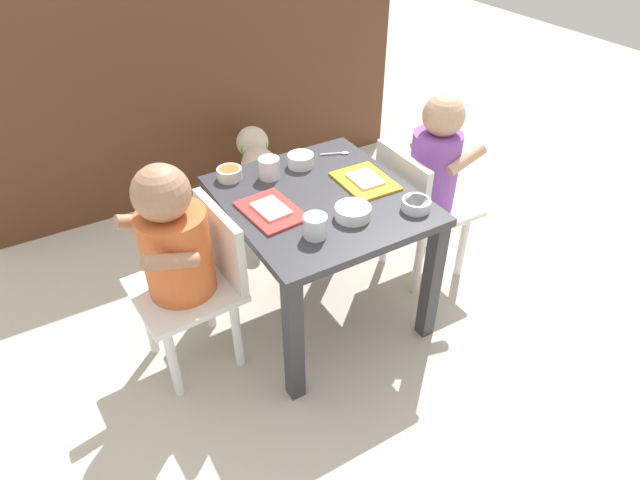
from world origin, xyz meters
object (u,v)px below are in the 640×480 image
at_px(seated_child_right, 431,170).
at_px(cereal_bowl_left_side, 353,212).
at_px(water_cup_right, 315,227).
at_px(veggie_bowl_near, 416,204).
at_px(cereal_bowl_right_side, 301,160).
at_px(spoon_by_left_tray, 338,153).
at_px(dog, 259,167).
at_px(food_tray_left, 271,211).
at_px(water_cup_left, 269,169).
at_px(dining_table, 320,219).
at_px(seated_child_left, 179,248).
at_px(food_tray_right, 365,181).
at_px(veggie_bowl_far, 229,173).

xyz_separation_m(seated_child_right, cereal_bowl_left_side, (-0.41, -0.14, 0.05)).
xyz_separation_m(water_cup_right, veggie_bowl_near, (0.31, -0.04, -0.01)).
bearing_deg(cereal_bowl_right_side, spoon_by_left_tray, 2.38).
height_order(dog, food_tray_left, food_tray_left).
relative_size(water_cup_left, spoon_by_left_tray, 0.68).
bearing_deg(water_cup_left, food_tray_left, -115.13).
bearing_deg(dining_table, cereal_bowl_right_side, 77.63).
bearing_deg(veggie_bowl_near, dining_table, 135.48).
xyz_separation_m(seated_child_left, food_tray_right, (0.60, -0.02, 0.04)).
height_order(dining_table, water_cup_right, water_cup_right).
height_order(seated_child_right, veggie_bowl_far, seated_child_right).
relative_size(water_cup_left, water_cup_right, 1.01).
bearing_deg(veggie_bowl_far, food_tray_left, -83.57).
bearing_deg(dining_table, water_cup_left, 113.60).
xyz_separation_m(seated_child_right, food_tray_left, (-0.59, -0.01, 0.04)).
xyz_separation_m(water_cup_left, cereal_bowl_right_side, (0.12, 0.01, -0.01)).
xyz_separation_m(seated_child_left, water_cup_left, (0.36, 0.16, 0.06)).
height_order(food_tray_left, spoon_by_left_tray, food_tray_left).
height_order(veggie_bowl_far, cereal_bowl_left_side, same).
bearing_deg(cereal_bowl_right_side, cereal_bowl_left_side, -93.18).
relative_size(dog, spoon_by_left_tray, 4.60).
relative_size(cereal_bowl_left_side, veggie_bowl_near, 1.23).
distance_m(dining_table, cereal_bowl_right_side, 0.22).
bearing_deg(water_cup_right, spoon_by_left_tray, 50.48).
bearing_deg(veggie_bowl_far, cereal_bowl_right_side, -10.14).
relative_size(seated_child_right, veggie_bowl_near, 8.22).
distance_m(food_tray_right, cereal_bowl_left_side, 0.20).
distance_m(seated_child_right, water_cup_left, 0.54).
xyz_separation_m(food_tray_left, water_cup_right, (0.05, -0.16, 0.02)).
height_order(dining_table, food_tray_right, food_tray_right).
bearing_deg(cereal_bowl_left_side, food_tray_left, 143.38).
bearing_deg(cereal_bowl_right_side, dog, 83.02).
bearing_deg(food_tray_right, dog, 95.39).
relative_size(dog, cereal_bowl_right_side, 5.24).
relative_size(seated_child_right, spoon_by_left_tray, 7.04).
distance_m(cereal_bowl_left_side, veggie_bowl_near, 0.19).
bearing_deg(veggie_bowl_near, water_cup_left, 126.60).
bearing_deg(veggie_bowl_near, dog, 96.78).
xyz_separation_m(food_tray_left, veggie_bowl_near, (0.36, -0.20, 0.01)).
bearing_deg(water_cup_right, veggie_bowl_near, -6.58).
relative_size(seated_child_left, spoon_by_left_tray, 7.06).
distance_m(food_tray_left, veggie_bowl_far, 0.24).
distance_m(cereal_bowl_right_side, veggie_bowl_near, 0.42).
xyz_separation_m(dining_table, water_cup_left, (-0.08, 0.18, 0.11)).
height_order(water_cup_right, veggie_bowl_near, water_cup_right).
bearing_deg(food_tray_left, spoon_by_left_tray, 29.90).
xyz_separation_m(seated_child_left, food_tray_left, (0.27, -0.02, 0.04)).
distance_m(dog, food_tray_left, 0.75).
height_order(dog, spoon_by_left_tray, spoon_by_left_tray).
xyz_separation_m(seated_child_left, veggie_bowl_far, (0.25, 0.22, 0.05)).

